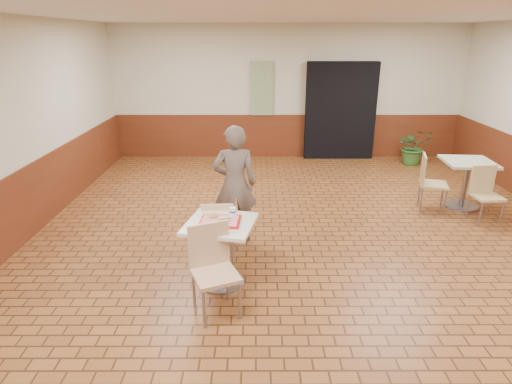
{
  "coord_description": "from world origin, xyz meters",
  "views": [
    {
      "loc": [
        -0.75,
        -4.97,
        2.71
      ],
      "look_at": [
        -0.75,
        -0.13,
        0.95
      ],
      "focal_mm": 30.0,
      "sensor_mm": 36.0,
      "label": 1
    }
  ],
  "objects_px": {
    "chair_main_front": "(213,265)",
    "chair_main_back": "(218,229)",
    "ring_donut": "(213,216)",
    "second_table": "(466,176)",
    "long_john_donut": "(224,219)",
    "serving_tray": "(220,221)",
    "potted_plant": "(414,147)",
    "customer": "(235,184)",
    "main_table": "(221,243)",
    "paper_cup": "(233,212)",
    "chair_second_front": "(485,191)",
    "chair_second_left": "(429,180)"
  },
  "relations": [
    {
      "from": "chair_second_left",
      "to": "serving_tray",
      "type": "bearing_deg",
      "value": 140.52
    },
    {
      "from": "ring_donut",
      "to": "main_table",
      "type": "bearing_deg",
      "value": -47.02
    },
    {
      "from": "chair_main_front",
      "to": "ring_donut",
      "type": "distance_m",
      "value": 0.66
    },
    {
      "from": "serving_tray",
      "to": "second_table",
      "type": "distance_m",
      "value": 4.56
    },
    {
      "from": "chair_second_front",
      "to": "long_john_donut",
      "type": "bearing_deg",
      "value": -160.08
    },
    {
      "from": "serving_tray",
      "to": "second_table",
      "type": "height_order",
      "value": "second_table"
    },
    {
      "from": "long_john_donut",
      "to": "chair_main_back",
      "type": "bearing_deg",
      "value": 103.42
    },
    {
      "from": "serving_tray",
      "to": "chair_second_left",
      "type": "distance_m",
      "value": 3.97
    },
    {
      "from": "ring_donut",
      "to": "customer",
      "type": "bearing_deg",
      "value": 79.94
    },
    {
      "from": "long_john_donut",
      "to": "main_table",
      "type": "bearing_deg",
      "value": 155.46
    },
    {
      "from": "potted_plant",
      "to": "chair_second_front",
      "type": "bearing_deg",
      "value": -89.92
    },
    {
      "from": "serving_tray",
      "to": "paper_cup",
      "type": "relative_size",
      "value": 4.43
    },
    {
      "from": "serving_tray",
      "to": "customer",
      "type": "bearing_deg",
      "value": 84.61
    },
    {
      "from": "potted_plant",
      "to": "second_table",
      "type": "bearing_deg",
      "value": -91.16
    },
    {
      "from": "chair_second_left",
      "to": "chair_second_front",
      "type": "relative_size",
      "value": 1.08
    },
    {
      "from": "paper_cup",
      "to": "main_table",
      "type": "bearing_deg",
      "value": -138.29
    },
    {
      "from": "second_table",
      "to": "chair_second_front",
      "type": "bearing_deg",
      "value": -83.91
    },
    {
      "from": "main_table",
      "to": "second_table",
      "type": "height_order",
      "value": "second_table"
    },
    {
      "from": "paper_cup",
      "to": "second_table",
      "type": "height_order",
      "value": "paper_cup"
    },
    {
      "from": "main_table",
      "to": "paper_cup",
      "type": "xyz_separation_m",
      "value": [
        0.14,
        0.12,
        0.33
      ]
    },
    {
      "from": "customer",
      "to": "chair_second_front",
      "type": "relative_size",
      "value": 1.91
    },
    {
      "from": "chair_main_front",
      "to": "chair_second_left",
      "type": "xyz_separation_m",
      "value": [
        3.28,
        2.79,
        -0.01
      ]
    },
    {
      "from": "main_table",
      "to": "potted_plant",
      "type": "bearing_deg",
      "value": 51.55
    },
    {
      "from": "chair_main_front",
      "to": "long_john_donut",
      "type": "relative_size",
      "value": 6.1
    },
    {
      "from": "chair_main_front",
      "to": "chair_main_back",
      "type": "xyz_separation_m",
      "value": [
        -0.03,
        0.97,
        -0.05
      ]
    },
    {
      "from": "serving_tray",
      "to": "chair_second_left",
      "type": "bearing_deg",
      "value": 35.23
    },
    {
      "from": "chair_main_front",
      "to": "potted_plant",
      "type": "xyz_separation_m",
      "value": [
        3.97,
        5.46,
        -0.12
      ]
    },
    {
      "from": "chair_main_back",
      "to": "potted_plant",
      "type": "xyz_separation_m",
      "value": [
        4.0,
        4.49,
        -0.07
      ]
    },
    {
      "from": "chair_main_front",
      "to": "chair_main_back",
      "type": "height_order",
      "value": "chair_main_front"
    },
    {
      "from": "ring_donut",
      "to": "paper_cup",
      "type": "height_order",
      "value": "paper_cup"
    },
    {
      "from": "chair_main_front",
      "to": "customer",
      "type": "height_order",
      "value": "customer"
    },
    {
      "from": "chair_main_back",
      "to": "serving_tray",
      "type": "xyz_separation_m",
      "value": [
        0.07,
        -0.46,
        0.31
      ]
    },
    {
      "from": "chair_main_front",
      "to": "customer",
      "type": "distance_m",
      "value": 1.71
    },
    {
      "from": "serving_tray",
      "to": "long_john_donut",
      "type": "xyz_separation_m",
      "value": [
        0.05,
        -0.02,
        0.03
      ]
    },
    {
      "from": "serving_tray",
      "to": "chair_main_back",
      "type": "bearing_deg",
      "value": 98.28
    },
    {
      "from": "chair_second_front",
      "to": "potted_plant",
      "type": "distance_m",
      "value": 3.1
    },
    {
      "from": "customer",
      "to": "potted_plant",
      "type": "bearing_deg",
      "value": -140.45
    },
    {
      "from": "ring_donut",
      "to": "second_table",
      "type": "bearing_deg",
      "value": 30.04
    },
    {
      "from": "chair_main_front",
      "to": "customer",
      "type": "xyz_separation_m",
      "value": [
        0.15,
        1.68,
        0.29
      ]
    },
    {
      "from": "main_table",
      "to": "long_john_donut",
      "type": "bearing_deg",
      "value": -24.54
    },
    {
      "from": "ring_donut",
      "to": "second_table",
      "type": "relative_size",
      "value": 0.12
    },
    {
      "from": "ring_donut",
      "to": "long_john_donut",
      "type": "distance_m",
      "value": 0.17
    },
    {
      "from": "serving_tray",
      "to": "potted_plant",
      "type": "relative_size",
      "value": 0.55
    },
    {
      "from": "paper_cup",
      "to": "chair_second_front",
      "type": "height_order",
      "value": "paper_cup"
    },
    {
      "from": "chair_second_left",
      "to": "chair_second_front",
      "type": "distance_m",
      "value": 0.83
    },
    {
      "from": "ring_donut",
      "to": "second_table",
      "type": "xyz_separation_m",
      "value": [
        3.96,
        2.29,
        -0.27
      ]
    },
    {
      "from": "long_john_donut",
      "to": "chair_second_front",
      "type": "height_order",
      "value": "chair_second_front"
    },
    {
      "from": "paper_cup",
      "to": "chair_second_left",
      "type": "xyz_separation_m",
      "value": [
        3.1,
        2.16,
        -0.34
      ]
    },
    {
      "from": "chair_main_front",
      "to": "second_table",
      "type": "bearing_deg",
      "value": 13.47
    },
    {
      "from": "chair_main_front",
      "to": "long_john_donut",
      "type": "height_order",
      "value": "chair_main_front"
    }
  ]
}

